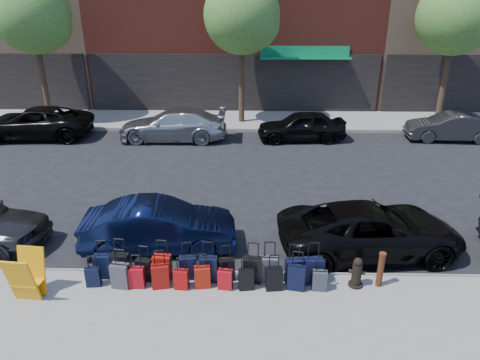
{
  "coord_description": "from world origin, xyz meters",
  "views": [
    {
      "loc": [
        0.99,
        -13.12,
        6.2
      ],
      "look_at": [
        0.69,
        -1.5,
        1.31
      ],
      "focal_mm": 32.0,
      "sensor_mm": 36.0,
      "label": 1
    }
  ],
  "objects_px": {
    "fire_hydrant": "(357,273)",
    "car_far_0": "(34,123)",
    "tree_left": "(35,18)",
    "car_far_2": "(301,126)",
    "tree_center": "(245,18)",
    "display_rack": "(27,276)",
    "car_near_2": "(370,230)",
    "tree_right": "(459,18)",
    "suitcase_front_5": "(208,269)",
    "car_near_1": "(159,226)",
    "car_far_1": "(173,125)",
    "car_far_3": "(450,127)",
    "bollard": "(381,269)"
  },
  "relations": [
    {
      "from": "tree_center",
      "to": "car_far_1",
      "type": "distance_m",
      "value": 6.46
    },
    {
      "from": "car_far_3",
      "to": "display_rack",
      "type": "bearing_deg",
      "value": -45.92
    },
    {
      "from": "tree_left",
      "to": "car_far_2",
      "type": "xyz_separation_m",
      "value": [
        13.26,
        -2.87,
        -4.71
      ]
    },
    {
      "from": "car_far_2",
      "to": "car_far_1",
      "type": "bearing_deg",
      "value": -93.26
    },
    {
      "from": "suitcase_front_5",
      "to": "car_far_1",
      "type": "xyz_separation_m",
      "value": [
        -2.75,
        11.38,
        0.27
      ]
    },
    {
      "from": "tree_left",
      "to": "car_far_3",
      "type": "bearing_deg",
      "value": -7.59
    },
    {
      "from": "tree_left",
      "to": "car_far_0",
      "type": "relative_size",
      "value": 1.36
    },
    {
      "from": "bollard",
      "to": "car_far_1",
      "type": "relative_size",
      "value": 0.17
    },
    {
      "from": "car_far_1",
      "to": "car_far_2",
      "type": "height_order",
      "value": "car_far_1"
    },
    {
      "from": "tree_center",
      "to": "suitcase_front_5",
      "type": "xyz_separation_m",
      "value": [
        -0.6,
        -14.33,
        -4.95
      ]
    },
    {
      "from": "tree_left",
      "to": "display_rack",
      "type": "distance_m",
      "value": 16.86
    },
    {
      "from": "tree_center",
      "to": "tree_right",
      "type": "xyz_separation_m",
      "value": [
        10.5,
        0.0,
        0.0
      ]
    },
    {
      "from": "tree_right",
      "to": "suitcase_front_5",
      "type": "xyz_separation_m",
      "value": [
        -11.1,
        -14.33,
        -4.95
      ]
    },
    {
      "from": "car_far_3",
      "to": "car_far_0",
      "type": "bearing_deg",
      "value": -86.34
    },
    {
      "from": "fire_hydrant",
      "to": "car_far_0",
      "type": "height_order",
      "value": "car_far_0"
    },
    {
      "from": "car_far_0",
      "to": "car_far_3",
      "type": "relative_size",
      "value": 1.33
    },
    {
      "from": "tree_right",
      "to": "bollard",
      "type": "xyz_separation_m",
      "value": [
        -7.18,
        -14.42,
        -4.82
      ]
    },
    {
      "from": "display_rack",
      "to": "tree_left",
      "type": "bearing_deg",
      "value": 117.52
    },
    {
      "from": "tree_left",
      "to": "tree_center",
      "type": "relative_size",
      "value": 1.0
    },
    {
      "from": "tree_center",
      "to": "display_rack",
      "type": "height_order",
      "value": "tree_center"
    },
    {
      "from": "car_far_1",
      "to": "car_near_2",
      "type": "bearing_deg",
      "value": 34.89
    },
    {
      "from": "tree_right",
      "to": "display_rack",
      "type": "xyz_separation_m",
      "value": [
        -14.97,
        -15.02,
        -4.72
      ]
    },
    {
      "from": "fire_hydrant",
      "to": "car_far_1",
      "type": "bearing_deg",
      "value": 130.7
    },
    {
      "from": "tree_right",
      "to": "car_far_3",
      "type": "height_order",
      "value": "tree_right"
    },
    {
      "from": "fire_hydrant",
      "to": "car_far_0",
      "type": "xyz_separation_m",
      "value": [
        -12.89,
        11.63,
        0.26
      ]
    },
    {
      "from": "display_rack",
      "to": "car_near_2",
      "type": "height_order",
      "value": "car_near_2"
    },
    {
      "from": "tree_left",
      "to": "car_far_3",
      "type": "height_order",
      "value": "tree_left"
    },
    {
      "from": "tree_left",
      "to": "fire_hydrant",
      "type": "bearing_deg",
      "value": -47.37
    },
    {
      "from": "car_far_1",
      "to": "car_far_3",
      "type": "height_order",
      "value": "car_far_1"
    },
    {
      "from": "suitcase_front_5",
      "to": "car_far_0",
      "type": "bearing_deg",
      "value": 129.22
    },
    {
      "from": "fire_hydrant",
      "to": "car_near_2",
      "type": "relative_size",
      "value": 0.15
    },
    {
      "from": "tree_center",
      "to": "car_far_0",
      "type": "xyz_separation_m",
      "value": [
        -10.1,
        -2.81,
        -4.67
      ]
    },
    {
      "from": "tree_right",
      "to": "fire_hydrant",
      "type": "bearing_deg",
      "value": -118.09
    },
    {
      "from": "suitcase_front_5",
      "to": "display_rack",
      "type": "height_order",
      "value": "display_rack"
    },
    {
      "from": "car_near_1",
      "to": "car_near_2",
      "type": "bearing_deg",
      "value": -95.49
    },
    {
      "from": "tree_right",
      "to": "car_near_2",
      "type": "bearing_deg",
      "value": -118.74
    },
    {
      "from": "tree_left",
      "to": "car_near_2",
      "type": "relative_size",
      "value": 1.52
    },
    {
      "from": "suitcase_front_5",
      "to": "fire_hydrant",
      "type": "bearing_deg",
      "value": -2.08
    },
    {
      "from": "tree_right",
      "to": "car_far_0",
      "type": "height_order",
      "value": "tree_right"
    },
    {
      "from": "car_far_2",
      "to": "tree_left",
      "type": "bearing_deg",
      "value": -106.26
    },
    {
      "from": "fire_hydrant",
      "to": "display_rack",
      "type": "bearing_deg",
      "value": -162.83
    },
    {
      "from": "fire_hydrant",
      "to": "bollard",
      "type": "distance_m",
      "value": 0.54
    },
    {
      "from": "fire_hydrant",
      "to": "car_near_1",
      "type": "distance_m",
      "value": 5.15
    },
    {
      "from": "tree_center",
      "to": "car_far_3",
      "type": "distance_m",
      "value": 11.25
    },
    {
      "from": "car_far_1",
      "to": "car_far_3",
      "type": "bearing_deg",
      "value": 90.96
    },
    {
      "from": "car_near_2",
      "to": "car_far_2",
      "type": "relative_size",
      "value": 1.16
    },
    {
      "from": "car_near_1",
      "to": "fire_hydrant",
      "type": "bearing_deg",
      "value": -114.73
    },
    {
      "from": "suitcase_front_5",
      "to": "car_near_2",
      "type": "bearing_deg",
      "value": 20.81
    },
    {
      "from": "tree_right",
      "to": "car_far_2",
      "type": "relative_size",
      "value": 1.76
    },
    {
      "from": "tree_right",
      "to": "suitcase_front_5",
      "type": "bearing_deg",
      "value": -127.75
    }
  ]
}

